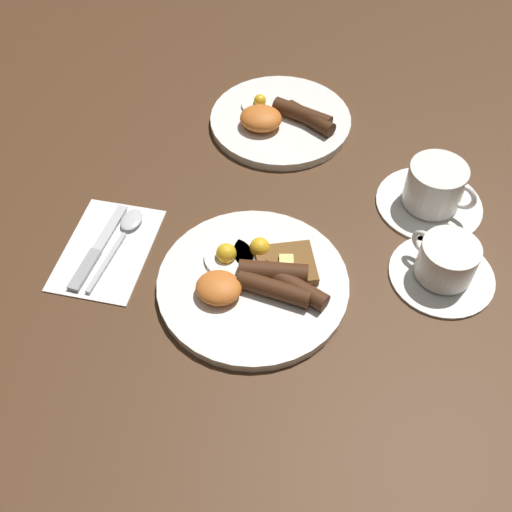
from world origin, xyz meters
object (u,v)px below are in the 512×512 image
object	(u,v)px
breakfast_plate_near	(255,281)
spoon	(126,228)
teacup_far	(434,190)
knife	(96,251)
breakfast_plate_far	(280,119)
teacup_near	(445,264)

from	to	relation	value
breakfast_plate_near	spoon	world-z (taller)	breakfast_plate_near
teacup_far	spoon	distance (m)	0.48
breakfast_plate_near	teacup_far	distance (m)	0.32
knife	spoon	distance (m)	0.06
knife	spoon	xyz separation A→B (m)	(0.03, 0.05, 0.00)
breakfast_plate_near	teacup_far	size ratio (longest dim) A/B	1.62
breakfast_plate_far	teacup_far	distance (m)	0.30
teacup_far	knife	size ratio (longest dim) A/B	0.99
breakfast_plate_far	spoon	world-z (taller)	breakfast_plate_far
teacup_near	spoon	bearing A→B (deg)	-179.48
teacup_far	spoon	bearing A→B (deg)	-162.33
teacup_far	spoon	size ratio (longest dim) A/B	1.04
breakfast_plate_far	teacup_near	xyz separation A→B (m)	(0.28, -0.29, 0.01)
breakfast_plate_far	spoon	bearing A→B (deg)	-122.49
teacup_far	knife	world-z (taller)	teacup_far
breakfast_plate_far	teacup_near	distance (m)	0.41
breakfast_plate_near	breakfast_plate_far	xyz separation A→B (m)	(-0.02, 0.36, -0.00)
breakfast_plate_near	breakfast_plate_far	size ratio (longest dim) A/B	1.08
teacup_near	spoon	world-z (taller)	teacup_near
breakfast_plate_near	knife	bearing A→B (deg)	176.50
breakfast_plate_near	knife	xyz separation A→B (m)	(-0.24, 0.01, -0.01)
knife	breakfast_plate_near	bearing A→B (deg)	-87.36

